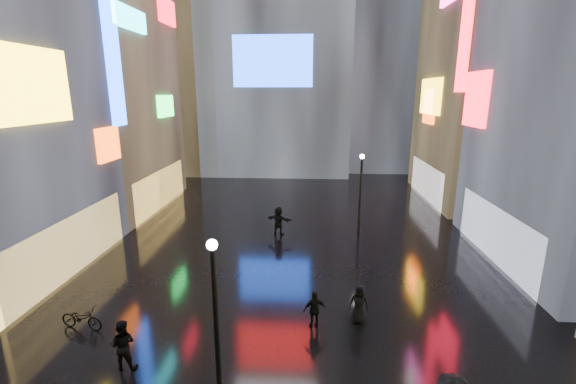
# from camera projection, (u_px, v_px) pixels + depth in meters

# --- Properties ---
(ground) EXTENTS (140.00, 140.00, 0.00)m
(ground) POSITION_uv_depth(u_px,v_px,m) (295.00, 236.00, 24.86)
(ground) COLOR black
(ground) RESTS_ON ground
(building_left_far) EXTENTS (10.28, 12.00, 22.00)m
(building_left_far) POSITION_uv_depth(u_px,v_px,m) (86.00, 65.00, 28.81)
(building_left_far) COLOR black
(building_left_far) RESTS_ON ground
(building_right_far) EXTENTS (10.28, 12.00, 28.00)m
(building_right_far) POSITION_uv_depth(u_px,v_px,m) (505.00, 27.00, 30.10)
(building_right_far) COLOR black
(building_right_far) RESTS_ON ground
(tower_flank_right) EXTENTS (12.00, 12.00, 34.00)m
(tower_flank_right) POSITION_uv_depth(u_px,v_px,m) (381.00, 22.00, 45.20)
(tower_flank_right) COLOR black
(tower_flank_right) RESTS_ON ground
(tower_flank_left) EXTENTS (10.00, 10.00, 26.00)m
(tower_flank_left) POSITION_uv_depth(u_px,v_px,m) (181.00, 56.00, 43.65)
(tower_flank_left) COLOR black
(tower_flank_left) RESTS_ON ground
(lamp_near) EXTENTS (0.30, 0.30, 5.20)m
(lamp_near) POSITION_uv_depth(u_px,v_px,m) (216.00, 315.00, 10.78)
(lamp_near) COLOR black
(lamp_near) RESTS_ON ground
(lamp_far) EXTENTS (0.30, 0.30, 5.20)m
(lamp_far) POSITION_uv_depth(u_px,v_px,m) (361.00, 189.00, 24.88)
(lamp_far) COLOR black
(lamp_far) RESTS_ON ground
(pedestrian_1) EXTENTS (0.91, 0.74, 1.77)m
(pedestrian_1) POSITION_uv_depth(u_px,v_px,m) (123.00, 345.00, 12.75)
(pedestrian_1) COLOR black
(pedestrian_1) RESTS_ON ground
(pedestrian_3) EXTENTS (0.96, 0.58, 1.53)m
(pedestrian_3) POSITION_uv_depth(u_px,v_px,m) (315.00, 310.00, 15.01)
(pedestrian_3) COLOR black
(pedestrian_3) RESTS_ON ground
(pedestrian_4) EXTENTS (0.87, 0.65, 1.60)m
(pedestrian_4) POSITION_uv_depth(u_px,v_px,m) (359.00, 304.00, 15.35)
(pedestrian_4) COLOR black
(pedestrian_4) RESTS_ON ground
(pedestrian_5) EXTENTS (1.82, 1.13, 1.87)m
(pedestrian_5) POSITION_uv_depth(u_px,v_px,m) (279.00, 221.00, 24.87)
(pedestrian_5) COLOR black
(pedestrian_5) RESTS_ON ground
(umbrella_2) EXTENTS (1.33, 1.32, 0.90)m
(umbrella_2) POSITION_uv_depth(u_px,v_px,m) (360.00, 275.00, 15.04)
(umbrella_2) COLOR black
(umbrella_2) RESTS_ON pedestrian_4
(bicycle) EXTENTS (1.85, 0.89, 0.93)m
(bicycle) POSITION_uv_depth(u_px,v_px,m) (82.00, 318.00, 14.99)
(bicycle) COLOR black
(bicycle) RESTS_ON ground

